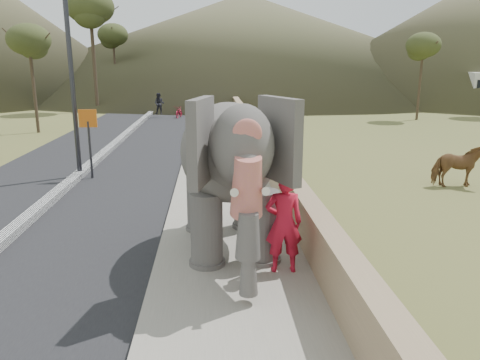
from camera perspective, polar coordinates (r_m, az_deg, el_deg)
name	(u,v)px	position (r m, az deg, el deg)	size (l,w,h in m)	color
road	(66,189)	(15.92, -20.41, -1.01)	(7.00, 120.00, 0.03)	black
median	(66,186)	(15.89, -20.44, -0.68)	(0.35, 120.00, 0.22)	black
walkway	(223,185)	(15.21, -2.11, -0.55)	(3.00, 120.00, 0.15)	#9E9687
parapet	(273,170)	(15.22, 4.10, 1.27)	(0.30, 120.00, 1.10)	tan
lamppost	(77,33)	(16.95, -19.20, 16.59)	(1.76, 0.36, 8.00)	#333438
signboard	(89,132)	(16.73, -17.95, 5.60)	(0.60, 0.08, 2.40)	#2D2D33
cow	(459,166)	(16.59, 25.15, 1.53)	(0.75, 1.64, 1.39)	brown
distant_car	(433,99)	(45.70, 22.43, 9.11)	(1.70, 4.23, 1.44)	silver
hill_far	(245,41)	(74.96, 0.58, 16.55)	(80.00, 80.00, 14.00)	brown
elephant_and_man	(230,173)	(9.66, -1.27, 0.90)	(2.57, 4.55, 3.18)	#615C57
motorcyclist	(170,108)	(34.52, -8.55, 8.66)	(2.21, 1.67, 1.79)	maroon
trees	(244,59)	(34.28, 0.51, 14.49)	(47.53, 33.20, 9.71)	#473828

